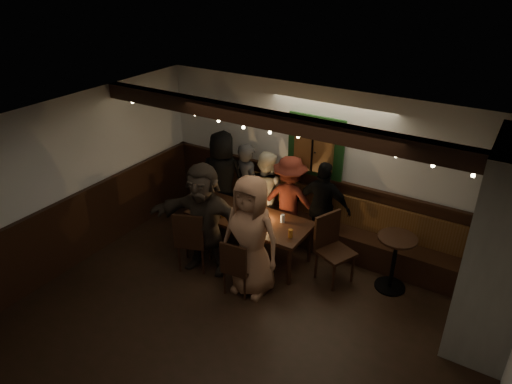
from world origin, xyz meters
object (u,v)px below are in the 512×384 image
Objects in this scene: person_f at (204,219)px; person_c at (266,193)px; chair_near_left at (191,238)px; chair_end at (331,243)px; person_e at (323,208)px; high_top at (395,256)px; dining_table at (249,220)px; person_b at (248,187)px; person_d at (289,200)px; chair_near_right at (237,265)px; person_a at (223,178)px; person_g at (251,237)px.

person_c is at bearing 71.12° from person_f.
chair_near_left is at bearing -149.88° from person_f.
person_e is at bearing 124.85° from chair_end.
person_e reaches higher than high_top.
person_b reaches higher than dining_table.
high_top is 1.91m from person_d.
person_b is 1.06× the size of person_c.
person_c is 0.97× the size of person_e.
person_f reaches higher than person_c.
high_top is at bearing 14.28° from chair_end.
chair_near_right reaches higher than dining_table.
chair_near_right is 2.24m from high_top.
chair_end is 2.36m from person_a.
person_g is (-0.42, -1.48, 0.13)m from person_e.
chair_near_right is 0.57× the size of person_e.
chair_near_right is 1.77m from person_c.
chair_end is 0.65× the size of person_b.
person_b is 0.33m from person_c.
dining_table is 1.28× the size of person_d.
chair_near_left reaches higher than high_top.
person_b is at bearing -11.17° from person_d.
person_g is (1.02, 0.07, 0.33)m from chair_near_left.
chair_end is 0.58× the size of person_g.
person_d is at bearing 0.38° from person_e.
dining_table is 1.88× the size of chair_end.
person_c is at bearing -145.01° from person_b.
person_g is at bearing 58.79° from chair_near_right.
person_d is 1.54m from person_f.
person_e reaches higher than person_c.
person_a is 1.07× the size of person_b.
chair_near_left is at bearing -123.78° from dining_table.
person_g is (0.96, -1.42, 0.10)m from person_b.
chair_end is at bearing 120.42° from person_e.
person_b is at bearing 87.87° from chair_near_left.
chair_end is 1.89m from person_b.
chair_end is at bearing 26.88° from chair_near_left.
person_a reaches higher than chair_near_right.
person_c is 1.44m from person_f.
person_d reaches higher than chair_near_left.
person_g is (0.12, 0.19, 0.40)m from chair_near_right.
person_d is at bearing 150.89° from chair_end.
dining_table is 0.79m from person_d.
chair_near_right is 1.78m from person_e.
person_g reaches higher than person_b.
person_e is at bearing 163.57° from high_top.
person_a is (-3.17, 0.28, 0.31)m from high_top.
person_a is 1.88m from person_e.
chair_end reaches higher than chair_near_right.
chair_near_right is 0.50× the size of person_f.
person_e is (0.91, 0.76, 0.13)m from dining_table.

